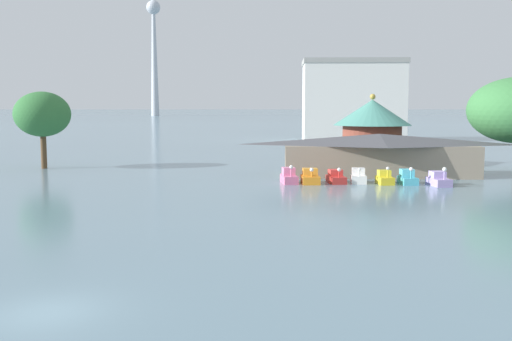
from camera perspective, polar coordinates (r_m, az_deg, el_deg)
name	(u,v)px	position (r m, az deg, el deg)	size (l,w,h in m)	color
ground_plane	(47,313)	(23.16, -19.53, -12.79)	(2000.00, 2000.00, 0.00)	slate
pedal_boat_pink	(289,177)	(56.62, 3.20, -0.62)	(1.76, 2.96, 1.85)	pink
pedal_boat_orange	(310,177)	(56.54, 5.25, -0.68)	(1.80, 2.79, 1.62)	orange
pedal_boat_red	(336,178)	(57.17, 7.72, -0.69)	(1.83, 2.94, 1.59)	red
pedal_boat_white	(358,177)	(57.49, 9.84, -0.63)	(1.52, 2.31, 1.53)	white
pedal_boat_yellow	(385,178)	(57.23, 12.30, -0.75)	(1.54, 2.40, 1.74)	yellow
pedal_boat_cyan	(408,178)	(57.79, 14.40, -0.71)	(1.55, 2.72, 1.71)	#4CB7CC
pedal_boat_lavender	(439,180)	(57.38, 17.19, -0.86)	(1.87, 3.02, 1.84)	#B299D8
boathouse	(379,154)	(63.77, 11.79, 1.59)	(21.42, 7.28, 4.43)	gray
green_roof_pavilion	(372,128)	(74.38, 11.12, 4.04)	(9.55, 9.55, 8.80)	brown
shoreline_tree_tall_left	(42,114)	(73.64, -19.91, 5.10)	(6.49, 6.49, 9.00)	brown
background_building_block	(352,100)	(126.07, 9.28, 6.70)	(20.87, 12.82, 16.77)	silver
distant_broadcast_tower	(154,21)	(419.79, -9.85, 14.01)	(9.49, 9.49, 154.77)	#B7BCC6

